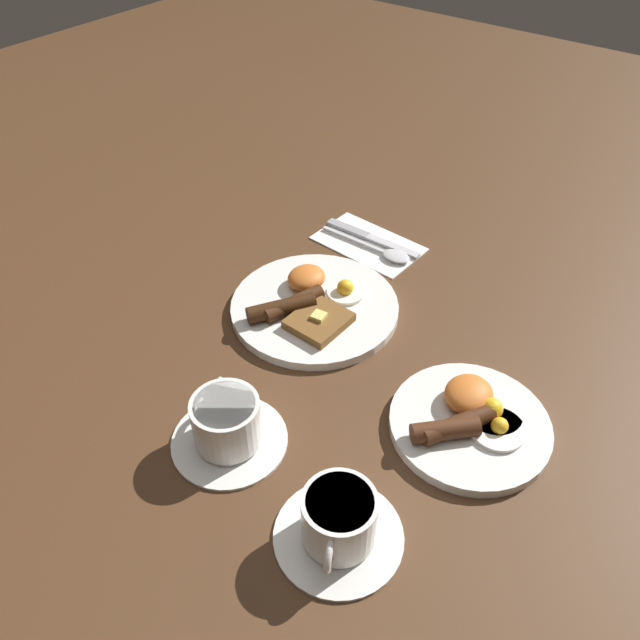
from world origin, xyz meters
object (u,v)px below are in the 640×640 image
object	(u,v)px
knife	(367,236)
spoon	(387,253)
breakfast_plate_far	(470,420)
teacup_far	(339,523)
breakfast_plate_near	(313,305)
teacup_near	(227,425)

from	to	relation	value
knife	spoon	xyz separation A→B (m)	(0.02, 0.06, 0.00)
breakfast_plate_far	teacup_far	size ratio (longest dim) A/B	1.42
breakfast_plate_near	teacup_near	distance (m)	0.28
breakfast_plate_far	teacup_far	bearing A→B (deg)	-10.73
breakfast_plate_near	spoon	world-z (taller)	breakfast_plate_near
teacup_near	teacup_far	xyz separation A→B (m)	(0.02, 0.19, -0.00)
breakfast_plate_near	knife	world-z (taller)	breakfast_plate_near
breakfast_plate_far	teacup_near	size ratio (longest dim) A/B	1.40
breakfast_plate_far	teacup_near	xyz separation A→B (m)	(0.21, -0.23, 0.02)
breakfast_plate_far	teacup_near	world-z (taller)	teacup_near
breakfast_plate_near	teacup_near	world-z (taller)	teacup_near
breakfast_plate_near	breakfast_plate_far	distance (m)	0.31
breakfast_plate_near	teacup_far	bearing A→B (deg)	42.04
teacup_near	spoon	distance (m)	0.46
teacup_far	spoon	world-z (taller)	teacup_far
breakfast_plate_far	spoon	world-z (taller)	breakfast_plate_far
breakfast_plate_near	teacup_far	xyz separation A→B (m)	(0.29, 0.26, 0.02)
breakfast_plate_far	knife	distance (m)	0.45
breakfast_plate_near	teacup_far	size ratio (longest dim) A/B	1.79
breakfast_plate_near	spoon	size ratio (longest dim) A/B	1.46
breakfast_plate_near	teacup_near	xyz separation A→B (m)	(0.27, 0.07, 0.02)
spoon	knife	bearing A→B (deg)	157.57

